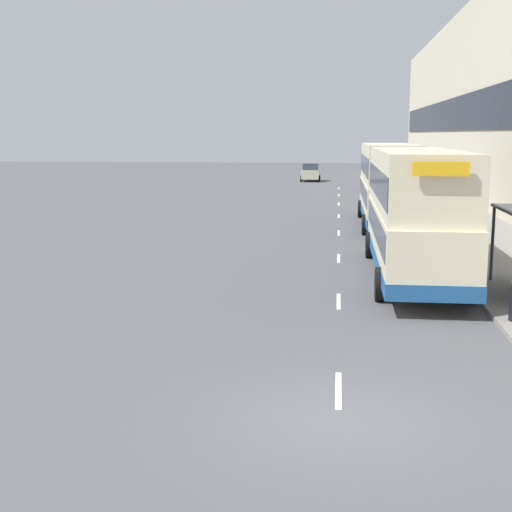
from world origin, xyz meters
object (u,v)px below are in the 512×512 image
Objects in this scene: double_decker_bus_near at (415,211)px; double_decker_bus_ahead at (388,183)px; car_0 at (311,172)px; car_1 at (373,181)px.

double_decker_bus_ahead is at bearing 89.77° from double_decker_bus_near.
car_1 is (5.77, -13.19, -0.00)m from car_0.
double_decker_bus_near is 13.89m from double_decker_bus_ahead.
double_decker_bus_near is at bearing 96.16° from car_0.
car_0 is 0.97× the size of car_1.
double_decker_bus_near is 50.24m from car_0.
car_1 is at bearing 89.19° from double_decker_bus_ahead.
double_decker_bus_near and double_decker_bus_ahead have the same top height.
double_decker_bus_ahead is at bearing 98.60° from car_0.
double_decker_bus_near is 36.76m from car_1.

